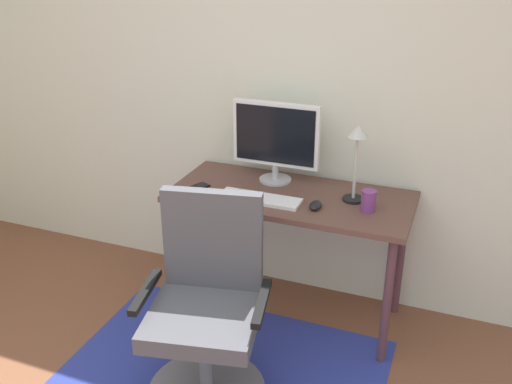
{
  "coord_description": "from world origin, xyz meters",
  "views": [
    {
      "loc": [
        1.0,
        -0.77,
        1.97
      ],
      "look_at": [
        0.08,
        1.59,
        0.85
      ],
      "focal_mm": 39.68,
      "sensor_mm": 36.0,
      "label": 1
    }
  ],
  "objects_px": {
    "cell_phone": "(197,188)",
    "desk": "(290,209)",
    "monitor": "(276,137)",
    "keyboard": "(260,199)",
    "desk_lamp": "(357,148)",
    "computer_mouse": "(315,205)",
    "coffee_cup": "(369,201)",
    "office_chair": "(207,322)"
  },
  "relations": [
    {
      "from": "desk",
      "to": "computer_mouse",
      "type": "xyz_separation_m",
      "value": [
        0.17,
        -0.12,
        0.11
      ]
    },
    {
      "from": "coffee_cup",
      "to": "cell_phone",
      "type": "height_order",
      "value": "coffee_cup"
    },
    {
      "from": "monitor",
      "to": "keyboard",
      "type": "bearing_deg",
      "value": -87.25
    },
    {
      "from": "desk",
      "to": "computer_mouse",
      "type": "relative_size",
      "value": 12.3
    },
    {
      "from": "monitor",
      "to": "computer_mouse",
      "type": "bearing_deg",
      "value": -40.92
    },
    {
      "from": "keyboard",
      "to": "desk",
      "type": "bearing_deg",
      "value": 46.13
    },
    {
      "from": "monitor",
      "to": "keyboard",
      "type": "relative_size",
      "value": 1.13
    },
    {
      "from": "monitor",
      "to": "cell_phone",
      "type": "height_order",
      "value": "monitor"
    },
    {
      "from": "desk",
      "to": "cell_phone",
      "type": "relative_size",
      "value": 9.14
    },
    {
      "from": "computer_mouse",
      "to": "desk_lamp",
      "type": "height_order",
      "value": "desk_lamp"
    },
    {
      "from": "office_chair",
      "to": "cell_phone",
      "type": "bearing_deg",
      "value": 107.66
    },
    {
      "from": "keyboard",
      "to": "desk_lamp",
      "type": "relative_size",
      "value": 1.06
    },
    {
      "from": "desk_lamp",
      "to": "keyboard",
      "type": "bearing_deg",
      "value": -158.98
    },
    {
      "from": "cell_phone",
      "to": "desk_lamp",
      "type": "distance_m",
      "value": 0.88
    },
    {
      "from": "computer_mouse",
      "to": "cell_phone",
      "type": "height_order",
      "value": "computer_mouse"
    },
    {
      "from": "keyboard",
      "to": "computer_mouse",
      "type": "height_order",
      "value": "computer_mouse"
    },
    {
      "from": "coffee_cup",
      "to": "desk_lamp",
      "type": "bearing_deg",
      "value": 134.44
    },
    {
      "from": "cell_phone",
      "to": "desk",
      "type": "bearing_deg",
      "value": 35.4
    },
    {
      "from": "computer_mouse",
      "to": "keyboard",
      "type": "bearing_deg",
      "value": -177.98
    },
    {
      "from": "monitor",
      "to": "desk_lamp",
      "type": "distance_m",
      "value": 0.48
    },
    {
      "from": "monitor",
      "to": "computer_mouse",
      "type": "relative_size",
      "value": 4.67
    },
    {
      "from": "desk",
      "to": "computer_mouse",
      "type": "height_order",
      "value": "computer_mouse"
    },
    {
      "from": "coffee_cup",
      "to": "desk_lamp",
      "type": "xyz_separation_m",
      "value": [
        -0.09,
        0.1,
        0.23
      ]
    },
    {
      "from": "desk_lamp",
      "to": "coffee_cup",
      "type": "bearing_deg",
      "value": -45.56
    },
    {
      "from": "keyboard",
      "to": "computer_mouse",
      "type": "bearing_deg",
      "value": 2.02
    },
    {
      "from": "coffee_cup",
      "to": "computer_mouse",
      "type": "bearing_deg",
      "value": -165.25
    },
    {
      "from": "coffee_cup",
      "to": "desk",
      "type": "bearing_deg",
      "value": 172.66
    },
    {
      "from": "computer_mouse",
      "to": "cell_phone",
      "type": "xyz_separation_m",
      "value": [
        -0.67,
        0.01,
        -0.01
      ]
    },
    {
      "from": "office_chair",
      "to": "monitor",
      "type": "bearing_deg",
      "value": 77.44
    },
    {
      "from": "monitor",
      "to": "keyboard",
      "type": "distance_m",
      "value": 0.37
    },
    {
      "from": "cell_phone",
      "to": "desk_lamp",
      "type": "bearing_deg",
      "value": 33.37
    },
    {
      "from": "desk",
      "to": "computer_mouse",
      "type": "bearing_deg",
      "value": -35.43
    },
    {
      "from": "desk",
      "to": "keyboard",
      "type": "xyz_separation_m",
      "value": [
        -0.13,
        -0.13,
        0.1
      ]
    },
    {
      "from": "desk",
      "to": "desk_lamp",
      "type": "xyz_separation_m",
      "value": [
        0.32,
        0.04,
        0.38
      ]
    },
    {
      "from": "desk",
      "to": "keyboard",
      "type": "distance_m",
      "value": 0.21
    },
    {
      "from": "monitor",
      "to": "keyboard",
      "type": "height_order",
      "value": "monitor"
    },
    {
      "from": "keyboard",
      "to": "office_chair",
      "type": "distance_m",
      "value": 0.7
    },
    {
      "from": "keyboard",
      "to": "cell_phone",
      "type": "relative_size",
      "value": 3.07
    },
    {
      "from": "keyboard",
      "to": "coffee_cup",
      "type": "bearing_deg",
      "value": 7.98
    },
    {
      "from": "desk",
      "to": "keyboard",
      "type": "relative_size",
      "value": 2.98
    },
    {
      "from": "keyboard",
      "to": "computer_mouse",
      "type": "xyz_separation_m",
      "value": [
        0.29,
        0.01,
        0.01
      ]
    },
    {
      "from": "keyboard",
      "to": "cell_phone",
      "type": "height_order",
      "value": "keyboard"
    }
  ]
}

